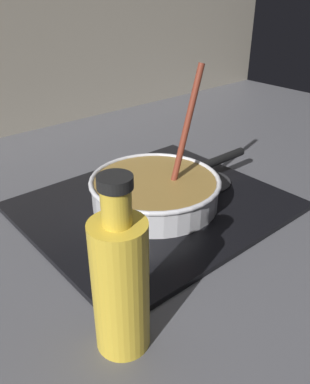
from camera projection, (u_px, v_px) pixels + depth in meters
name	position (u px, v px, depth m)	size (l,w,h in m)	color
ground	(191.00, 230.00, 0.87)	(2.40, 1.60, 0.04)	#4C4C51
backsplash_wall	(19.00, 47.00, 1.25)	(2.40, 0.02, 0.55)	#B2A893
hob_plate	(155.00, 206.00, 0.91)	(0.56, 0.48, 0.01)	black
burner_ring	(155.00, 202.00, 0.91)	(0.20, 0.20, 0.01)	#592D0C
spare_burner	(204.00, 181.00, 1.00)	(0.14, 0.14, 0.01)	#262628
cooking_pan	(156.00, 190.00, 0.89)	(0.45, 0.30, 0.30)	silver
sauce_bottle	(120.00, 282.00, 0.52)	(0.08, 0.08, 0.27)	gold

